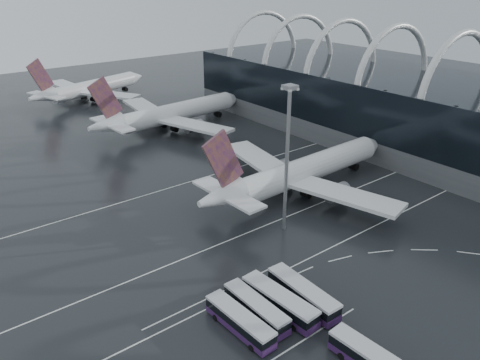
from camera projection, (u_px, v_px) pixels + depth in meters
ground at (321, 244)px, 89.43m from camera, size 420.00×420.00×0.00m
terminal at (420, 112)px, 133.87m from camera, size 42.00×160.00×34.90m
lane_marking_near at (329, 249)px, 87.99m from camera, size 120.00×0.25×0.01m
lane_marking_mid at (279, 220)px, 98.03m from camera, size 120.00×0.25×0.01m
lane_marking_far at (204, 178)px, 118.12m from camera, size 120.00×0.25×0.01m
bus_bay_line_south at (287, 350)px, 64.43m from camera, size 28.00×0.25×0.01m
bus_bay_line_north at (220, 293)px, 75.91m from camera, size 28.00×0.25×0.01m
airliner_main at (300, 172)px, 108.28m from camera, size 59.85×52.55×20.30m
airliner_gate_b at (171, 114)px, 151.80m from camera, size 59.45×53.24×20.63m
airliner_gate_c at (89, 88)px, 185.88m from camera, size 53.79×48.95×19.53m
bus_row_near_a at (240, 321)px, 67.30m from camera, size 3.43×12.75×3.11m
bus_row_near_b at (256, 308)px, 69.93m from camera, size 3.01×12.47×3.07m
bus_row_near_c at (280, 301)px, 71.09m from camera, size 3.91×13.88×3.38m
bus_row_near_d at (303, 293)px, 72.86m from camera, size 3.62×13.74×3.36m
floodlight_mast at (288, 143)px, 87.25m from camera, size 2.25×2.25×29.31m
gse_cart_belly_a at (316, 186)px, 112.10m from camera, size 2.44×1.44×1.33m
gse_cart_belly_b at (282, 167)px, 122.96m from camera, size 2.09×1.24×1.14m
gse_cart_belly_d at (341, 166)px, 123.61m from camera, size 1.94×1.14×1.06m
gse_cart_belly_e at (271, 162)px, 126.58m from camera, size 1.94×1.15×1.06m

